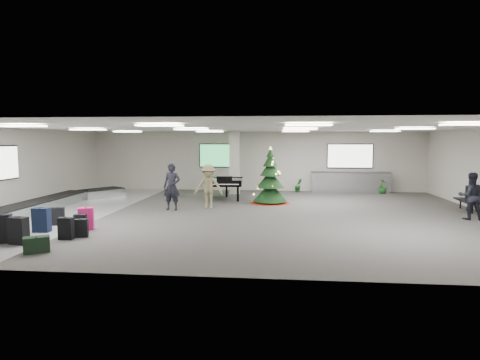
# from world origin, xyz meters

# --- Properties ---
(ground) EXTENTS (18.00, 18.00, 0.00)m
(ground) POSITION_xyz_m (0.00, 0.00, 0.00)
(ground) COLOR #353230
(ground) RESTS_ON ground
(room_envelope) EXTENTS (18.02, 14.02, 3.21)m
(room_envelope) POSITION_xyz_m (-0.38, 0.67, 2.33)
(room_envelope) COLOR #B2ACA3
(room_envelope) RESTS_ON ground
(baggage_carousel) EXTENTS (2.28, 9.71, 0.43)m
(baggage_carousel) POSITION_xyz_m (-7.84, -0.08, 0.21)
(baggage_carousel) COLOR silver
(baggage_carousel) RESTS_ON ground
(service_counter) EXTENTS (4.05, 0.65, 1.08)m
(service_counter) POSITION_xyz_m (5.00, 6.65, 0.55)
(service_counter) COLOR silver
(service_counter) RESTS_ON ground
(suitcase_0) EXTENTS (0.56, 0.42, 0.79)m
(suitcase_0) POSITION_xyz_m (-6.12, -4.90, 0.39)
(suitcase_0) COLOR black
(suitcase_0) RESTS_ON ground
(suitcase_1) EXTENTS (0.40, 0.22, 0.63)m
(suitcase_1) POSITION_xyz_m (-4.61, -4.35, 0.31)
(suitcase_1) COLOR black
(suitcase_1) RESTS_ON ground
(pink_suitcase) EXTENTS (0.50, 0.37, 0.71)m
(pink_suitcase) POSITION_xyz_m (-4.62, -3.17, 0.34)
(pink_suitcase) COLOR #D21B6C
(pink_suitcase) RESTS_ON ground
(suitcase_3) EXTENTS (0.39, 0.28, 0.55)m
(suitcase_3) POSITION_xyz_m (-4.66, -3.47, 0.27)
(suitcase_3) COLOR black
(suitcase_3) RESTS_ON ground
(navy_suitcase) EXTENTS (0.49, 0.30, 0.75)m
(navy_suitcase) POSITION_xyz_m (-5.80, -3.58, 0.37)
(navy_suitcase) COLOR black
(navy_suitcase) RESTS_ON ground
(suitcase_5) EXTENTS (0.52, 0.34, 0.75)m
(suitcase_5) POSITION_xyz_m (-5.58, -4.97, 0.36)
(suitcase_5) COLOR black
(suitcase_5) RESTS_ON ground
(green_duffel) EXTENTS (0.65, 0.57, 0.41)m
(green_duffel) POSITION_xyz_m (-4.65, -5.67, 0.20)
(green_duffel) COLOR black
(green_duffel) RESTS_ON ground
(suitcase_7) EXTENTS (0.40, 0.28, 0.54)m
(suitcase_7) POSITION_xyz_m (-4.31, -4.08, 0.26)
(suitcase_7) COLOR black
(suitcase_7) RESTS_ON ground
(suitcase_8) EXTENTS (0.45, 0.35, 0.60)m
(suitcase_8) POSITION_xyz_m (-5.86, -2.60, 0.29)
(suitcase_8) COLOR black
(suitcase_8) RESTS_ON ground
(christmas_tree) EXTENTS (1.75, 1.75, 2.50)m
(christmas_tree) POSITION_xyz_m (0.88, 2.64, 0.86)
(christmas_tree) COLOR maroon
(christmas_tree) RESTS_ON ground
(grand_piano) EXTENTS (1.66, 2.07, 1.13)m
(grand_piano) POSITION_xyz_m (-1.21, 3.56, 0.81)
(grand_piano) COLOR black
(grand_piano) RESTS_ON ground
(bench) EXTENTS (0.59, 1.50, 0.93)m
(bench) POSITION_xyz_m (8.60, 1.39, 0.52)
(bench) COLOR black
(bench) RESTS_ON ground
(traveler_a) EXTENTS (0.70, 0.49, 1.84)m
(traveler_a) POSITION_xyz_m (-2.92, 0.51, 0.92)
(traveler_a) COLOR black
(traveler_a) RESTS_ON ground
(traveler_b) EXTENTS (1.16, 0.68, 1.77)m
(traveler_b) POSITION_xyz_m (-1.57, 1.06, 0.89)
(traveler_b) COLOR olive
(traveler_b) RESTS_ON ground
(traveler_bench) EXTENTS (0.82, 0.65, 1.64)m
(traveler_bench) POSITION_xyz_m (7.84, -0.35, 0.82)
(traveler_bench) COLOR black
(traveler_bench) RESTS_ON ground
(potted_plant_left) EXTENTS (0.49, 0.44, 0.72)m
(potted_plant_left) POSITION_xyz_m (2.28, 6.50, 0.36)
(potted_plant_left) COLOR #133E17
(potted_plant_left) RESTS_ON ground
(potted_plant_right) EXTENTS (0.56, 0.56, 0.74)m
(potted_plant_right) POSITION_xyz_m (6.58, 6.32, 0.37)
(potted_plant_right) COLOR #133E17
(potted_plant_right) RESTS_ON ground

